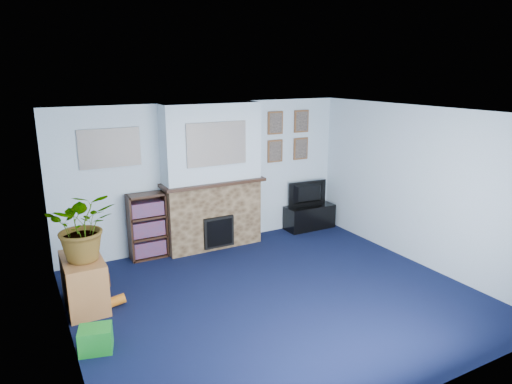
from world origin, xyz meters
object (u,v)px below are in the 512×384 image
tv_stand (309,217)px  sideboard (84,281)px  television (309,194)px  bookshelf (147,227)px

tv_stand → sideboard: sideboard is taller
tv_stand → television: size_ratio=1.21×
tv_stand → television: bearing=90.0°
sideboard → television: bearing=14.8°
tv_stand → television: 0.44m
tv_stand → television: (0.00, 0.02, 0.44)m
television → sideboard: bearing=19.4°
tv_stand → bookshelf: bearing=178.6°
tv_stand → sideboard: (-4.19, -1.09, 0.12)m
bookshelf → tv_stand: bearing=-1.4°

